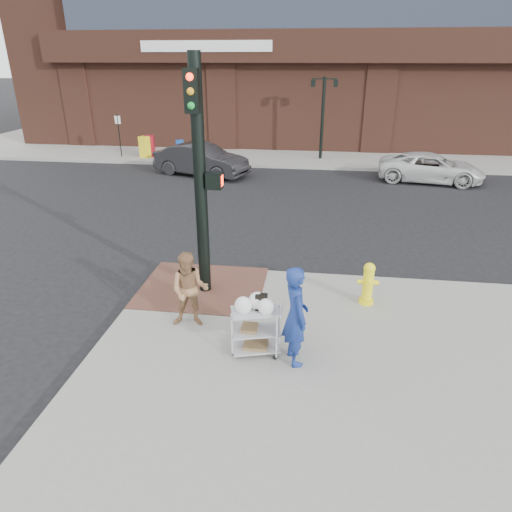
# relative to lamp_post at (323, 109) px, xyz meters

# --- Properties ---
(ground) EXTENTS (220.00, 220.00, 0.00)m
(ground) POSITION_rel_lamp_post_xyz_m (-2.00, -16.00, -2.62)
(ground) COLOR black
(ground) RESTS_ON ground
(sidewalk_far) EXTENTS (65.00, 36.00, 0.15)m
(sidewalk_far) POSITION_rel_lamp_post_xyz_m (10.50, 16.00, -2.54)
(sidewalk_far) COLOR gray
(sidewalk_far) RESTS_ON ground
(brick_curb_ramp) EXTENTS (2.80, 2.40, 0.01)m
(brick_curb_ramp) POSITION_rel_lamp_post_xyz_m (-2.60, -15.10, -2.46)
(brick_curb_ramp) COLOR brown
(brick_curb_ramp) RESTS_ON sidewalk_near
(lamp_post) EXTENTS (1.32, 0.22, 4.00)m
(lamp_post) POSITION_rel_lamp_post_xyz_m (0.00, 0.00, 0.00)
(lamp_post) COLOR black
(lamp_post) RESTS_ON sidewalk_far
(parking_sign) EXTENTS (0.05, 0.05, 2.20)m
(parking_sign) POSITION_rel_lamp_post_xyz_m (-10.50, -1.00, -1.37)
(parking_sign) COLOR black
(parking_sign) RESTS_ON sidewalk_far
(traffic_signal_pole) EXTENTS (0.61, 0.51, 5.00)m
(traffic_signal_pole) POSITION_rel_lamp_post_xyz_m (-2.48, -15.23, 0.21)
(traffic_signal_pole) COLOR black
(traffic_signal_pole) RESTS_ON sidewalk_near
(woman_blue) EXTENTS (0.63, 0.77, 1.80)m
(woman_blue) POSITION_rel_lamp_post_xyz_m (-0.34, -17.59, -1.57)
(woman_blue) COLOR navy
(woman_blue) RESTS_ON sidewalk_near
(pedestrian_tan) EXTENTS (0.80, 0.65, 1.53)m
(pedestrian_tan) POSITION_rel_lamp_post_xyz_m (-2.42, -16.68, -1.70)
(pedestrian_tan) COLOR #956A46
(pedestrian_tan) RESTS_ON sidewalk_near
(sedan_dark) EXTENTS (4.64, 2.83, 1.44)m
(sedan_dark) POSITION_rel_lamp_post_xyz_m (-5.40, -3.90, -1.90)
(sedan_dark) COLOR black
(sedan_dark) RESTS_ON ground
(minivan_white) EXTENTS (4.69, 2.75, 1.23)m
(minivan_white) POSITION_rel_lamp_post_xyz_m (4.78, -3.69, -2.01)
(minivan_white) COLOR silver
(minivan_white) RESTS_ON ground
(utility_cart) EXTENTS (0.93, 0.67, 1.16)m
(utility_cart) POSITION_rel_lamp_post_xyz_m (-1.04, -17.43, -1.94)
(utility_cart) COLOR #AAAAAF
(utility_cart) RESTS_ON sidewalk_near
(fire_hydrant) EXTENTS (0.45, 0.31, 0.95)m
(fire_hydrant) POSITION_rel_lamp_post_xyz_m (1.08, -15.35, -1.98)
(fire_hydrant) COLOR yellow
(fire_hydrant) RESTS_ON sidewalk_near
(newsbox_red) EXTENTS (0.52, 0.48, 1.09)m
(newsbox_red) POSITION_rel_lamp_post_xyz_m (-9.01, -0.68, -1.92)
(newsbox_red) COLOR maroon
(newsbox_red) RESTS_ON sidewalk_far
(newsbox_yellow) EXTENTS (0.57, 0.55, 1.09)m
(newsbox_yellow) POSITION_rel_lamp_post_xyz_m (-9.18, -0.98, -1.93)
(newsbox_yellow) COLOR yellow
(newsbox_yellow) RESTS_ON sidewalk_far
(newsbox_blue) EXTENTS (0.49, 0.47, 0.93)m
(newsbox_blue) POSITION_rel_lamp_post_xyz_m (-7.30, -0.88, -2.00)
(newsbox_blue) COLOR navy
(newsbox_blue) RESTS_ON sidewalk_far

